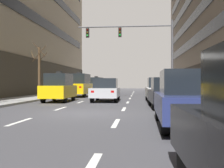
% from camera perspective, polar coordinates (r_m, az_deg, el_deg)
% --- Properties ---
extents(ground_plane, '(120.00, 120.00, 0.00)m').
position_cam_1_polar(ground_plane, '(12.45, -5.74, -5.99)').
color(ground_plane, '#424247').
extents(lane_stripe_l1_s3, '(0.16, 2.00, 0.01)m').
position_cam_1_polar(lane_stripe_l1_s3, '(10.10, -18.54, -7.41)').
color(lane_stripe_l1_s3, silver).
rests_on(lane_stripe_l1_s3, ground).
extents(lane_stripe_l1_s4, '(0.16, 2.00, 0.01)m').
position_cam_1_polar(lane_stripe_l1_s4, '(14.78, -10.58, -5.00)').
color(lane_stripe_l1_s4, silver).
rests_on(lane_stripe_l1_s4, ground).
extents(lane_stripe_l1_s5, '(0.16, 2.00, 0.01)m').
position_cam_1_polar(lane_stripe_l1_s5, '(19.62, -6.52, -3.73)').
color(lane_stripe_l1_s5, silver).
rests_on(lane_stripe_l1_s5, ground).
extents(lane_stripe_l1_s6, '(0.16, 2.00, 0.01)m').
position_cam_1_polar(lane_stripe_l1_s6, '(24.52, -4.08, -2.95)').
color(lane_stripe_l1_s6, silver).
rests_on(lane_stripe_l1_s6, ground).
extents(lane_stripe_l1_s7, '(0.16, 2.00, 0.01)m').
position_cam_1_polar(lane_stripe_l1_s7, '(29.46, -2.46, -2.43)').
color(lane_stripe_l1_s7, silver).
rests_on(lane_stripe_l1_s7, ground).
extents(lane_stripe_l1_s8, '(0.16, 2.00, 0.01)m').
position_cam_1_polar(lane_stripe_l1_s8, '(34.41, -1.30, -2.06)').
color(lane_stripe_l1_s8, silver).
rests_on(lane_stripe_l1_s8, ground).
extents(lane_stripe_l1_s9, '(0.16, 2.00, 0.01)m').
position_cam_1_polar(lane_stripe_l1_s9, '(39.38, -0.44, -1.78)').
color(lane_stripe_l1_s9, silver).
rests_on(lane_stripe_l1_s9, ground).
extents(lane_stripe_l1_s10, '(0.16, 2.00, 0.01)m').
position_cam_1_polar(lane_stripe_l1_s10, '(44.35, 0.24, -1.57)').
color(lane_stripe_l1_s10, silver).
rests_on(lane_stripe_l1_s10, ground).
extents(lane_stripe_l2_s3, '(0.16, 2.00, 0.01)m').
position_cam_1_polar(lane_stripe_l2_s3, '(9.27, 0.82, -8.08)').
color(lane_stripe_l2_s3, silver).
rests_on(lane_stripe_l2_s3, ground).
extents(lane_stripe_l2_s4, '(0.16, 2.00, 0.01)m').
position_cam_1_polar(lane_stripe_l2_s4, '(14.23, 2.47, -5.20)').
color(lane_stripe_l2_s4, silver).
rests_on(lane_stripe_l2_s4, ground).
extents(lane_stripe_l2_s5, '(0.16, 2.00, 0.01)m').
position_cam_1_polar(lane_stripe_l2_s5, '(19.20, 3.27, -3.81)').
color(lane_stripe_l2_s5, silver).
rests_on(lane_stripe_l2_s5, ground).
extents(lane_stripe_l2_s6, '(0.16, 2.00, 0.01)m').
position_cam_1_polar(lane_stripe_l2_s6, '(24.19, 3.73, -3.00)').
color(lane_stripe_l2_s6, silver).
rests_on(lane_stripe_l2_s6, ground).
extents(lane_stripe_l2_s7, '(0.16, 2.00, 0.01)m').
position_cam_1_polar(lane_stripe_l2_s7, '(29.18, 4.04, -2.46)').
color(lane_stripe_l2_s7, silver).
rests_on(lane_stripe_l2_s7, ground).
extents(lane_stripe_l2_s8, '(0.16, 2.00, 0.01)m').
position_cam_1_polar(lane_stripe_l2_s8, '(34.18, 4.26, -2.08)').
color(lane_stripe_l2_s8, silver).
rests_on(lane_stripe_l2_s8, ground).
extents(lane_stripe_l2_s9, '(0.16, 2.00, 0.01)m').
position_cam_1_polar(lane_stripe_l2_s9, '(39.17, 4.42, -1.79)').
color(lane_stripe_l2_s9, silver).
rests_on(lane_stripe_l2_s9, ground).
extents(lane_stripe_l2_s10, '(0.16, 2.00, 0.01)m').
position_cam_1_polar(lane_stripe_l2_s10, '(44.17, 4.54, -1.57)').
color(lane_stripe_l2_s10, silver).
rests_on(lane_stripe_l2_s10, ground).
extents(taxi_driving_0, '(1.98, 4.41, 2.28)m').
position_cam_1_polar(taxi_driving_0, '(36.98, -3.29, -0.29)').
color(taxi_driving_0, black).
rests_on(taxi_driving_0, ground).
extents(car_driving_1, '(1.95, 4.53, 1.69)m').
position_cam_1_polar(car_driving_1, '(20.28, -1.27, -1.26)').
color(car_driving_1, black).
rests_on(car_driving_1, ground).
extents(taxi_driving_2, '(2.09, 4.71, 2.44)m').
position_cam_1_polar(taxi_driving_2, '(27.21, -6.81, -0.29)').
color(taxi_driving_2, black).
rests_on(taxi_driving_2, ground).
extents(taxi_driving_3, '(1.81, 4.20, 2.19)m').
position_cam_1_polar(taxi_driving_3, '(20.29, -10.90, -0.77)').
color(taxi_driving_3, black).
rests_on(taxi_driving_3, ground).
extents(car_parked_1, '(1.99, 4.61, 1.72)m').
position_cam_1_polar(car_parked_1, '(8.64, 15.72, -3.07)').
color(car_parked_1, black).
rests_on(car_parked_1, ground).
extents(car_parked_2, '(1.95, 4.42, 1.64)m').
position_cam_1_polar(car_parked_2, '(15.27, 11.27, -1.82)').
color(car_parked_2, black).
rests_on(car_parked_2, ground).
extents(car_parked_3, '(2.00, 4.65, 1.73)m').
position_cam_1_polar(car_parked_3, '(20.27, 9.85, -1.20)').
color(car_parked_3, black).
rests_on(car_parked_3, ground).
extents(traffic_signal_0, '(8.55, 0.35, 6.83)m').
position_cam_1_polar(traffic_signal_0, '(25.03, 5.80, 8.53)').
color(traffic_signal_0, '#4C4C51').
rests_on(traffic_signal_0, sidewalk_right).
extents(street_tree_0, '(1.54, 1.63, 4.76)m').
position_cam_1_polar(street_tree_0, '(25.32, -14.87, 2.89)').
color(street_tree_0, '#4C3823').
rests_on(street_tree_0, sidewalk_left).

